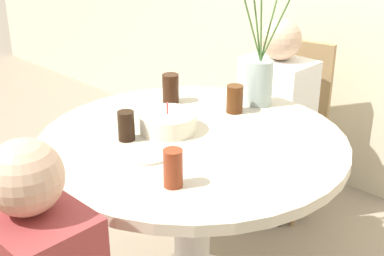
{
  "coord_description": "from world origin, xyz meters",
  "views": [
    {
      "loc": [
        1.3,
        -1.33,
        1.6
      ],
      "look_at": [
        0.0,
        0.0,
        0.78
      ],
      "focal_mm": 50.0,
      "sensor_mm": 36.0,
      "label": 1
    }
  ],
  "objects_px": {
    "drink_glass_1": "(235,99)",
    "birthday_cake": "(168,122)",
    "chair_right_flank": "(288,116)",
    "flower_vase": "(261,60)",
    "person_woman": "(275,126)",
    "drink_glass_2": "(171,88)",
    "drink_glass_3": "(126,126)",
    "drink_glass_0": "(173,168)",
    "side_plate": "(146,154)"
  },
  "relations": [
    {
      "from": "chair_right_flank",
      "to": "flower_vase",
      "type": "xyz_separation_m",
      "value": [
        0.16,
        -0.49,
        0.45
      ]
    },
    {
      "from": "drink_glass_0",
      "to": "person_woman",
      "type": "bearing_deg",
      "value": 109.24
    },
    {
      "from": "side_plate",
      "to": "drink_glass_1",
      "type": "bearing_deg",
      "value": 94.88
    },
    {
      "from": "drink_glass_1",
      "to": "drink_glass_2",
      "type": "distance_m",
      "value": 0.3
    },
    {
      "from": "drink_glass_1",
      "to": "drink_glass_2",
      "type": "bearing_deg",
      "value": -158.63
    },
    {
      "from": "birthday_cake",
      "to": "drink_glass_3",
      "type": "xyz_separation_m",
      "value": [
        -0.05,
        -0.17,
        0.02
      ]
    },
    {
      "from": "flower_vase",
      "to": "drink_glass_0",
      "type": "relative_size",
      "value": 5.68
    },
    {
      "from": "birthday_cake",
      "to": "drink_glass_2",
      "type": "distance_m",
      "value": 0.31
    },
    {
      "from": "side_plate",
      "to": "drink_glass_3",
      "type": "height_order",
      "value": "drink_glass_3"
    },
    {
      "from": "flower_vase",
      "to": "drink_glass_2",
      "type": "relative_size",
      "value": 5.54
    },
    {
      "from": "flower_vase",
      "to": "side_plate",
      "type": "distance_m",
      "value": 0.71
    },
    {
      "from": "side_plate",
      "to": "drink_glass_2",
      "type": "distance_m",
      "value": 0.54
    },
    {
      "from": "chair_right_flank",
      "to": "birthday_cake",
      "type": "bearing_deg",
      "value": -96.92
    },
    {
      "from": "side_plate",
      "to": "drink_glass_2",
      "type": "xyz_separation_m",
      "value": [
        -0.33,
        0.43,
        0.06
      ]
    },
    {
      "from": "drink_glass_2",
      "to": "person_woman",
      "type": "distance_m",
      "value": 0.68
    },
    {
      "from": "drink_glass_2",
      "to": "chair_right_flank",
      "type": "bearing_deg",
      "value": 79.73
    },
    {
      "from": "flower_vase",
      "to": "drink_glass_2",
      "type": "height_order",
      "value": "flower_vase"
    },
    {
      "from": "drink_glass_1",
      "to": "drink_glass_2",
      "type": "height_order",
      "value": "drink_glass_2"
    },
    {
      "from": "side_plate",
      "to": "drink_glass_0",
      "type": "distance_m",
      "value": 0.24
    },
    {
      "from": "chair_right_flank",
      "to": "drink_glass_3",
      "type": "xyz_separation_m",
      "value": [
        0.04,
        -1.13,
        0.3
      ]
    },
    {
      "from": "birthday_cake",
      "to": "side_plate",
      "type": "relative_size",
      "value": 1.36
    },
    {
      "from": "drink_glass_2",
      "to": "drink_glass_3",
      "type": "height_order",
      "value": "drink_glass_2"
    },
    {
      "from": "birthday_cake",
      "to": "flower_vase",
      "type": "bearing_deg",
      "value": 80.64
    },
    {
      "from": "drink_glass_0",
      "to": "drink_glass_1",
      "type": "height_order",
      "value": "drink_glass_0"
    },
    {
      "from": "flower_vase",
      "to": "drink_glass_0",
      "type": "distance_m",
      "value": 0.81
    },
    {
      "from": "chair_right_flank",
      "to": "drink_glass_3",
      "type": "relative_size",
      "value": 7.85
    },
    {
      "from": "birthday_cake",
      "to": "side_plate",
      "type": "height_order",
      "value": "birthday_cake"
    },
    {
      "from": "flower_vase",
      "to": "person_woman",
      "type": "height_order",
      "value": "flower_vase"
    },
    {
      "from": "drink_glass_1",
      "to": "birthday_cake",
      "type": "bearing_deg",
      "value": -100.29
    },
    {
      "from": "side_plate",
      "to": "drink_glass_1",
      "type": "relative_size",
      "value": 1.41
    },
    {
      "from": "flower_vase",
      "to": "person_woman",
      "type": "xyz_separation_m",
      "value": [
        -0.13,
        0.33,
        -0.45
      ]
    },
    {
      "from": "flower_vase",
      "to": "drink_glass_3",
      "type": "relative_size",
      "value": 6.32
    },
    {
      "from": "birthday_cake",
      "to": "drink_glass_2",
      "type": "xyz_separation_m",
      "value": [
        -0.22,
        0.22,
        0.03
      ]
    },
    {
      "from": "drink_glass_2",
      "to": "drink_glass_3",
      "type": "distance_m",
      "value": 0.43
    },
    {
      "from": "person_woman",
      "to": "flower_vase",
      "type": "bearing_deg",
      "value": -68.45
    },
    {
      "from": "birthday_cake",
      "to": "drink_glass_2",
      "type": "height_order",
      "value": "drink_glass_2"
    },
    {
      "from": "flower_vase",
      "to": "drink_glass_2",
      "type": "bearing_deg",
      "value": -139.66
    },
    {
      "from": "side_plate",
      "to": "birthday_cake",
      "type": "bearing_deg",
      "value": 117.51
    },
    {
      "from": "flower_vase",
      "to": "drink_glass_3",
      "type": "distance_m",
      "value": 0.67
    },
    {
      "from": "chair_right_flank",
      "to": "drink_glass_2",
      "type": "distance_m",
      "value": 0.81
    },
    {
      "from": "drink_glass_0",
      "to": "drink_glass_3",
      "type": "xyz_separation_m",
      "value": [
        -0.38,
        0.12,
        -0.01
      ]
    },
    {
      "from": "person_woman",
      "to": "drink_glass_1",
      "type": "bearing_deg",
      "value": -76.65
    },
    {
      "from": "birthday_cake",
      "to": "flower_vase",
      "type": "distance_m",
      "value": 0.51
    },
    {
      "from": "birthday_cake",
      "to": "chair_right_flank",
      "type": "bearing_deg",
      "value": 95.04
    },
    {
      "from": "drink_glass_0",
      "to": "side_plate",
      "type": "bearing_deg",
      "value": 160.05
    },
    {
      "from": "side_plate",
      "to": "person_woman",
      "type": "relative_size",
      "value": 0.16
    },
    {
      "from": "chair_right_flank",
      "to": "person_woman",
      "type": "bearing_deg",
      "value": -90.0
    },
    {
      "from": "birthday_cake",
      "to": "drink_glass_0",
      "type": "height_order",
      "value": "drink_glass_0"
    },
    {
      "from": "birthday_cake",
      "to": "person_woman",
      "type": "distance_m",
      "value": 0.86
    },
    {
      "from": "drink_glass_0",
      "to": "drink_glass_2",
      "type": "relative_size",
      "value": 0.98
    }
  ]
}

